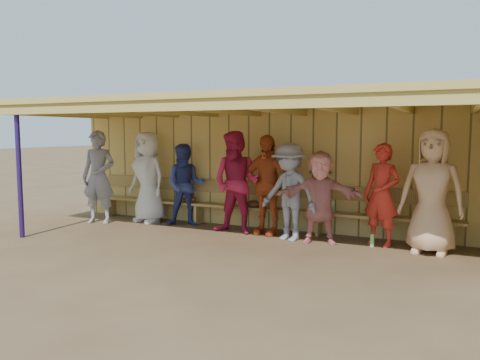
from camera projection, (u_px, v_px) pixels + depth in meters
name	position (u px, v px, depth m)	size (l,w,h in m)	color
ground	(232.00, 240.00, 8.35)	(90.00, 90.00, 0.00)	brown
player_a	(99.00, 177.00, 9.85)	(0.71, 0.47, 1.96)	gray
player_b	(148.00, 177.00, 9.97)	(0.95, 0.62, 1.94)	silver
player_c	(186.00, 185.00, 9.59)	(0.82, 0.64, 1.69)	navy
player_d	(266.00, 185.00, 8.76)	(1.10, 0.46, 1.88)	#C34B1F
player_e	(289.00, 192.00, 8.27)	(1.12, 0.64, 1.73)	gray
player_f	(320.00, 197.00, 8.07)	(1.49, 0.48, 1.61)	#E1877E
player_g	(382.00, 195.00, 7.89)	(0.64, 0.42, 1.75)	red
player_h	(432.00, 192.00, 7.33)	(0.97, 0.63, 1.99)	tan
player_extra	(236.00, 183.00, 8.84)	(0.95, 0.74, 1.94)	#BF1E42
dugout_structure	(267.00, 145.00, 8.63)	(8.80, 3.20, 2.50)	#DEB95E
bench	(256.00, 203.00, 9.30)	(7.60, 0.34, 0.93)	#AB8E49
dugout_equipment	(229.00, 204.00, 9.41)	(6.17, 0.62, 0.80)	orange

